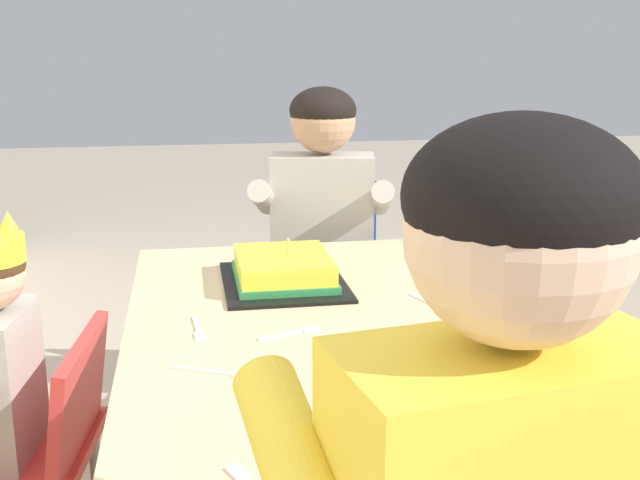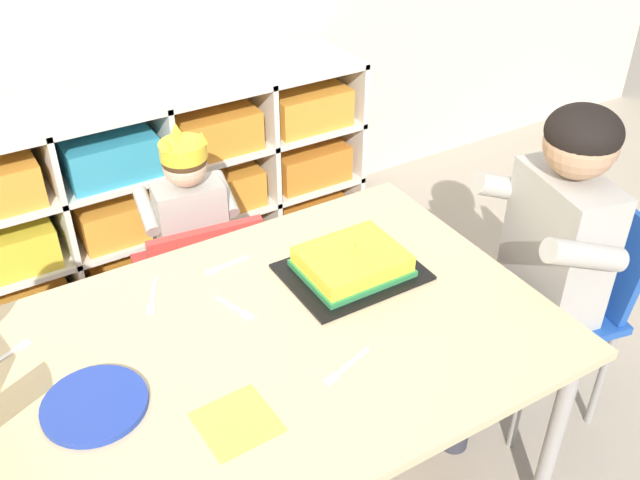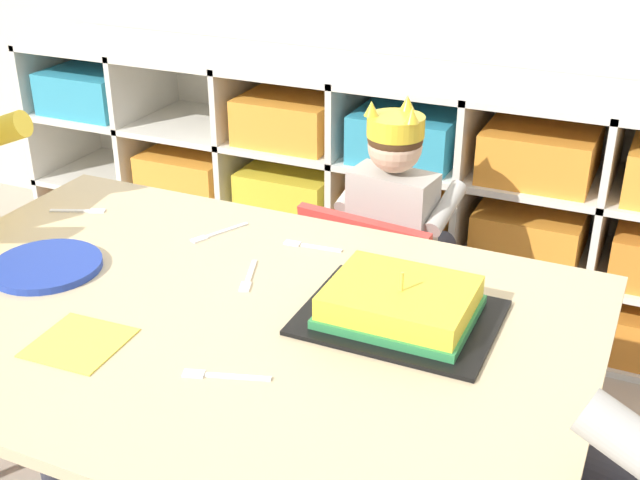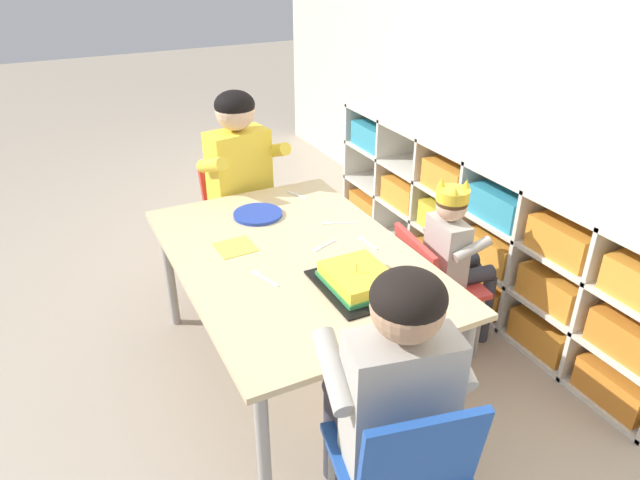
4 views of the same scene
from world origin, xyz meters
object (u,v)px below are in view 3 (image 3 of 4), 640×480
object	(u,v)px
child_with_crown	(399,215)
fork_beside_plate_stack	(82,211)
fork_near_child_seat	(221,376)
fork_near_cake_tray	(309,246)
birthday_cake_on_tray	(400,306)
activity_table	(221,336)
fork_at_table_front_edge	(216,234)
fork_scattered_mid_table	(249,278)
classroom_chair_blue	(380,283)
paper_plate_stack	(48,265)

from	to	relation	value
child_with_crown	fork_beside_plate_stack	xyz separation A→B (m)	(-0.62, -0.47, 0.09)
fork_near_child_seat	fork_near_cake_tray	bearing A→B (deg)	80.38
fork_near_cake_tray	fork_beside_plate_stack	xyz separation A→B (m)	(-0.56, -0.05, 0.00)
birthday_cake_on_tray	fork_near_cake_tray	bearing A→B (deg)	144.09
fork_beside_plate_stack	fork_near_child_seat	bearing A→B (deg)	122.96
activity_table	fork_at_table_front_edge	distance (m)	0.33
fork_at_table_front_edge	fork_scattered_mid_table	world-z (taller)	same
classroom_chair_blue	fork_near_cake_tray	bearing A→B (deg)	87.98
child_with_crown	fork_near_cake_tray	world-z (taller)	child_with_crown
birthday_cake_on_tray	fork_scattered_mid_table	distance (m)	0.32
fork_near_child_seat	fork_beside_plate_stack	distance (m)	0.76
fork_near_child_seat	fork_scattered_mid_table	distance (m)	0.33
child_with_crown	fork_at_table_front_edge	distance (m)	0.53
birthday_cake_on_tray	fork_beside_plate_stack	world-z (taller)	birthday_cake_on_tray
classroom_chair_blue	activity_table	bearing A→B (deg)	88.83
fork_beside_plate_stack	activity_table	bearing A→B (deg)	131.18
activity_table	classroom_chair_blue	size ratio (longest dim) A/B	2.30
birthday_cake_on_tray	paper_plate_stack	bearing A→B (deg)	-171.39
activity_table	fork_scattered_mid_table	size ratio (longest dim) A/B	10.76
fork_scattered_mid_table	fork_beside_plate_stack	size ratio (longest dim) A/B	1.00
birthday_cake_on_tray	fork_at_table_front_edge	xyz separation A→B (m)	(-0.48, 0.17, -0.03)
classroom_chair_blue	fork_near_child_seat	xyz separation A→B (m)	(0.02, -0.80, 0.24)
fork_near_child_seat	activity_table	bearing A→B (deg)	103.73
classroom_chair_blue	child_with_crown	distance (m)	0.18
classroom_chair_blue	child_with_crown	world-z (taller)	child_with_crown
child_with_crown	fork_near_cake_tray	bearing A→B (deg)	88.62
classroom_chair_blue	fork_near_child_seat	world-z (taller)	fork_near_child_seat
fork_near_child_seat	child_with_crown	bearing A→B (deg)	72.89
fork_near_cake_tray	fork_beside_plate_stack	world-z (taller)	same
activity_table	fork_near_cake_tray	distance (m)	0.32
birthday_cake_on_tray	fork_at_table_front_edge	size ratio (longest dim) A/B	2.54
activity_table	classroom_chair_blue	bearing A→B (deg)	82.20
fork_at_table_front_edge	fork_beside_plate_stack	bearing A→B (deg)	119.70
activity_table	paper_plate_stack	world-z (taller)	paper_plate_stack
activity_table	fork_scattered_mid_table	world-z (taller)	fork_scattered_mid_table
paper_plate_stack	fork_near_child_seat	world-z (taller)	paper_plate_stack
birthday_cake_on_tray	fork_near_cake_tray	world-z (taller)	birthday_cake_on_tray
paper_plate_stack	fork_beside_plate_stack	world-z (taller)	paper_plate_stack
activity_table	fork_scattered_mid_table	distance (m)	0.14
paper_plate_stack	fork_beside_plate_stack	distance (m)	0.28
child_with_crown	fork_scattered_mid_table	distance (m)	0.61
classroom_chair_blue	birthday_cake_on_tray	xyz separation A→B (m)	(0.22, -0.52, 0.27)
classroom_chair_blue	fork_near_cake_tray	world-z (taller)	fork_near_cake_tray
classroom_chair_blue	fork_beside_plate_stack	world-z (taller)	fork_beside_plate_stack
fork_near_child_seat	fork_at_table_front_edge	xyz separation A→B (m)	(-0.28, 0.45, 0.00)
fork_near_child_seat	fork_at_table_front_edge	world-z (taller)	same
classroom_chair_blue	fork_near_child_seat	size ratio (longest dim) A/B	4.09
activity_table	fork_scattered_mid_table	bearing A→B (deg)	94.64
classroom_chair_blue	fork_near_child_seat	bearing A→B (deg)	98.00
child_with_crown	birthday_cake_on_tray	xyz separation A→B (m)	(0.21, -0.62, 0.12)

